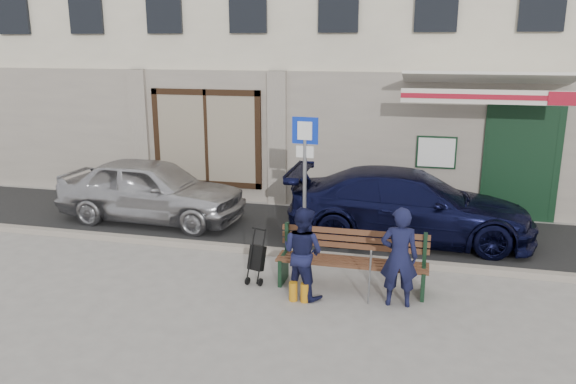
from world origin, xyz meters
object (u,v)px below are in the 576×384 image
(car_silver, at_px, (152,190))
(man, at_px, (399,257))
(parking_sign, at_px, (305,165))
(woman, at_px, (303,252))
(car_navy, at_px, (409,205))
(stroller, at_px, (257,259))
(bench, at_px, (349,261))

(car_silver, xyz_separation_m, man, (5.51, -2.97, 0.06))
(parking_sign, relative_size, woman, 1.79)
(car_navy, distance_m, man, 3.07)
(stroller, bearing_deg, man, 8.80)
(man, distance_m, stroller, 2.35)
(car_silver, relative_size, car_navy, 0.86)
(car_navy, bearing_deg, stroller, 138.58)
(car_navy, xyz_separation_m, man, (-0.05, -3.07, 0.07))
(car_silver, bearing_deg, car_navy, -86.50)
(bench, xyz_separation_m, man, (0.80, -0.43, 0.31))
(stroller, bearing_deg, car_silver, 157.50)
(bench, bearing_deg, car_silver, 151.72)
(car_navy, bearing_deg, parking_sign, 125.57)
(car_navy, height_order, woman, woman)
(car_navy, xyz_separation_m, parking_sign, (-1.84, -1.36, 1.01))
(woman, height_order, stroller, woman)
(car_silver, xyz_separation_m, car_navy, (5.56, 0.10, -0.01))
(car_navy, bearing_deg, bench, 161.44)
(parking_sign, bearing_deg, car_silver, 166.62)
(car_navy, distance_m, woman, 3.44)
(parking_sign, xyz_separation_m, woman, (0.35, -1.74, -0.99))
(car_silver, xyz_separation_m, woman, (4.06, -3.00, 0.01))
(bench, bearing_deg, stroller, -176.05)
(man, bearing_deg, car_silver, -33.11)
(car_silver, bearing_deg, woman, -123.95)
(car_silver, distance_m, man, 6.26)
(car_silver, xyz_separation_m, bench, (4.72, -2.54, -0.25))
(bench, height_order, stroller, bench)
(bench, xyz_separation_m, woman, (-0.65, -0.46, 0.26))
(parking_sign, height_order, stroller, parking_sign)
(man, height_order, woman, man)
(parking_sign, height_order, bench, parking_sign)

